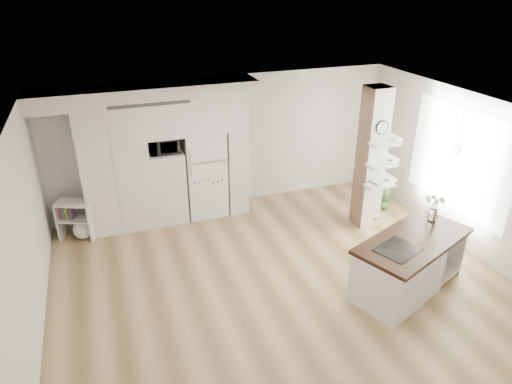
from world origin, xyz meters
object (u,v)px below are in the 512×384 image
(kitchen_island, at_px, (402,268))
(floor_plant_a, at_px, (375,214))
(bookshelf, at_px, (79,222))
(refrigerator, at_px, (205,173))

(kitchen_island, bearing_deg, floor_plant_a, 44.51)
(bookshelf, bearing_deg, refrigerator, 27.72)
(kitchen_island, xyz_separation_m, bookshelf, (-4.58, 3.38, -0.14))
(kitchen_island, bearing_deg, refrigerator, 98.66)
(kitchen_island, height_order, bookshelf, kitchen_island)
(refrigerator, height_order, kitchen_island, refrigerator)
(refrigerator, bearing_deg, floor_plant_a, -28.15)
(floor_plant_a, bearing_deg, refrigerator, 151.85)
(refrigerator, xyz_separation_m, kitchen_island, (2.13, -3.57, -0.42))
(refrigerator, distance_m, kitchen_island, 4.18)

